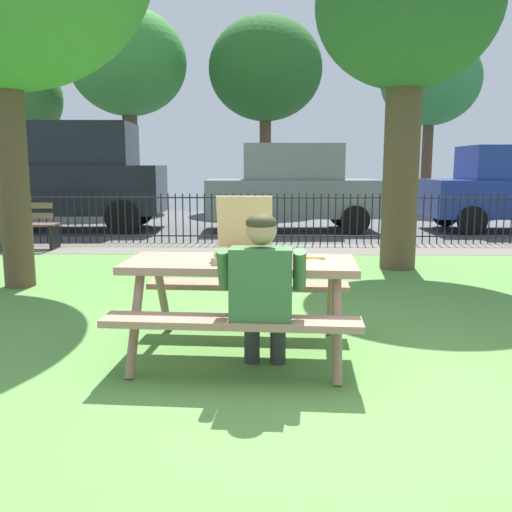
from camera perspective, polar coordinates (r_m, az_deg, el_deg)
ground at (r=5.45m, az=4.03°, el=-6.98°), size 28.00×11.17×0.02m
cobblestone_walkway at (r=10.23m, az=2.62°, el=0.73°), size 28.00×1.40×0.01m
street_asphalt at (r=14.81m, az=2.14°, el=3.37°), size 28.00×7.83×0.01m
picnic_table_foreground at (r=4.44m, az=-1.58°, el=-2.65°), size 1.89×1.59×0.79m
pizza_box_open at (r=4.44m, az=-1.27°, el=0.89°), size 0.46×0.54×0.50m
pizza_slice_on_table at (r=4.38m, az=5.91°, el=-0.46°), size 0.19×0.28×0.02m
adult_at_table at (r=3.92m, az=0.62°, el=-3.35°), size 0.62×0.61×1.19m
iron_fence_streetside at (r=10.86m, az=2.54°, el=3.87°), size 21.39×0.03×0.97m
park_bench_left at (r=11.03m, az=-23.61°, el=2.79°), size 1.61×0.50×0.85m
person_on_park_bench at (r=11.02m, az=-23.51°, el=4.04°), size 0.61×0.59×1.19m
tree_midground_right at (r=8.71m, az=15.16°, el=22.87°), size 2.57×2.57×4.87m
parked_car_far_left at (r=13.85m, az=-19.32°, el=7.89°), size 4.79×2.26×2.46m
parked_car_left at (r=13.02m, az=3.66°, el=7.04°), size 3.96×1.95×1.98m
far_tree_left at (r=21.60m, az=-24.12°, el=14.44°), size 3.75×3.75×5.48m
far_tree_midleft at (r=20.38m, az=-12.91°, el=18.55°), size 3.95×3.95×6.71m
far_tree_center at (r=19.81m, az=0.97°, el=18.42°), size 3.81×3.81×6.41m
far_tree_midright at (r=20.50m, az=17.34°, el=16.62°), size 3.31×3.31×5.80m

